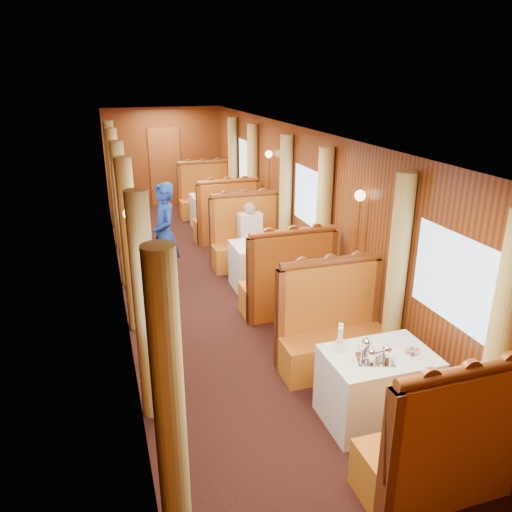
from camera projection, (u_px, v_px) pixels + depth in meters
name	position (u px, v px, depth m)	size (l,w,h in m)	color
floor	(221.00, 292.00, 8.02)	(3.00, 12.00, 0.01)	black
ceiling	(217.00, 133.00, 7.15)	(3.00, 12.00, 0.01)	silver
wall_far	(165.00, 157.00, 12.95)	(3.00, 2.50, 0.01)	brown
wall_left	(117.00, 226.00, 7.16)	(12.00, 2.50, 0.01)	brown
wall_right	(310.00, 209.00, 8.01)	(12.00, 2.50, 0.01)	brown
doorway_far	(165.00, 167.00, 13.01)	(0.80, 0.04, 2.00)	brown
table_near	(377.00, 387.00, 4.97)	(1.05, 0.72, 0.75)	white
banquette_near_fwd	(442.00, 452.00, 4.05)	(1.30, 0.55, 1.34)	#A73C12
banquette_near_aft	(332.00, 335.00, 5.86)	(1.30, 0.55, 1.34)	#A73C12
table_mid	(265.00, 265.00, 8.10)	(1.05, 0.72, 0.75)	white
banquette_mid_fwd	(288.00, 286.00, 7.17)	(1.30, 0.55, 1.34)	#A73C12
banquette_mid_aft	(247.00, 243.00, 8.99)	(1.30, 0.55, 1.34)	#A73C12
table_far	(216.00, 211.00, 11.23)	(1.05, 0.72, 0.75)	white
banquette_far_fwd	(227.00, 221.00, 10.30)	(1.30, 0.55, 1.34)	#A73C12
banquette_far_aft	(206.00, 199.00, 12.12)	(1.30, 0.55, 1.34)	#A73C12
tea_tray	(375.00, 360.00, 4.73)	(0.34, 0.26, 0.01)	silver
teapot_left	(371.00, 358.00, 4.66)	(0.15, 0.11, 0.12)	silver
teapot_right	(387.00, 355.00, 4.70)	(0.16, 0.12, 0.13)	silver
teapot_back	(366.00, 348.00, 4.82)	(0.16, 0.12, 0.13)	silver
fruit_plate	(412.00, 353.00, 4.83)	(0.21, 0.21, 0.05)	white
cup_inboard	(340.00, 343.00, 4.84)	(0.08, 0.08, 0.26)	white
cup_outboard	(340.00, 338.00, 4.91)	(0.08, 0.08, 0.26)	white
rose_vase_mid	(267.00, 233.00, 7.92)	(0.06, 0.06, 0.36)	silver
rose_vase_far	(213.00, 187.00, 11.06)	(0.06, 0.06, 0.36)	silver
window_left_near	(140.00, 323.00, 3.96)	(1.20, 0.90, 0.01)	#93ADD1
curtain_left_near_a	(169.00, 408.00, 3.39)	(0.22, 0.22, 2.35)	tan
curtain_left_near_b	(146.00, 310.00, 4.79)	(0.22, 0.22, 2.35)	tan
window_right_near	(453.00, 279.00, 4.80)	(1.20, 0.90, 0.01)	#93ADD1
curtain_right_near_a	(500.00, 345.00, 4.17)	(0.22, 0.22, 2.35)	tan
curtain_right_near_b	(396.00, 277.00, 5.57)	(0.22, 0.22, 2.35)	tan
window_left_mid	(117.00, 212.00, 7.09)	(1.20, 0.90, 0.01)	#93ADD1
curtain_left_mid_a	(130.00, 247.00, 6.52)	(0.22, 0.22, 2.35)	tan
curtain_left_mid_b	(123.00, 216.00, 7.92)	(0.22, 0.22, 2.35)	tan
window_right_mid	(309.00, 197.00, 7.93)	(1.20, 0.90, 0.01)	#93ADD1
curtain_right_mid_a	(323.00, 228.00, 7.30)	(0.22, 0.22, 2.35)	tan
curtain_right_mid_b	(285.00, 203.00, 8.70)	(0.22, 0.22, 2.35)	tan
window_left_far	(108.00, 169.00, 10.22)	(1.20, 0.90, 0.01)	#93ADD1
curtain_left_far_a	(117.00, 190.00, 9.65)	(0.22, 0.22, 2.35)	tan
curtain_left_far_b	(113.00, 175.00, 11.04)	(0.22, 0.22, 2.35)	tan
window_right_far	(247.00, 162.00, 11.06)	(1.20, 0.90, 0.01)	#93ADD1
curtain_right_far_a	(253.00, 181.00, 10.43)	(0.22, 0.22, 2.35)	tan
curtain_right_far_b	(233.00, 168.00, 11.83)	(0.22, 0.22, 2.35)	tan
sconce_left_fore	(133.00, 256.00, 5.57)	(0.14, 0.14, 1.95)	#BF8C3F
sconce_right_fore	(357.00, 233.00, 6.37)	(0.14, 0.14, 1.95)	#BF8C3F
sconce_left_aft	(117.00, 190.00, 8.70)	(0.14, 0.14, 1.95)	#BF8C3F
sconce_right_aft	(269.00, 180.00, 9.50)	(0.14, 0.14, 1.95)	#BF8C3F
steward	(165.00, 234.00, 8.08)	(0.62, 0.41, 1.70)	navy
passenger	(250.00, 229.00, 8.70)	(0.40, 0.44, 0.76)	beige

